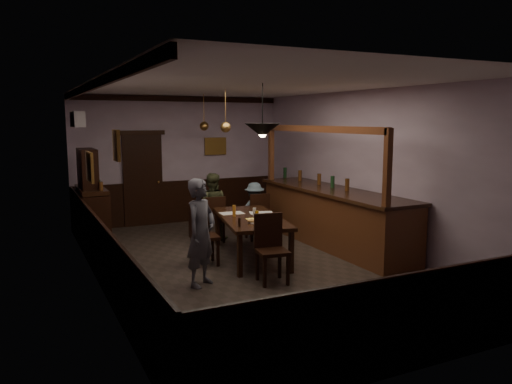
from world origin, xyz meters
TOP-DOWN VIEW (x-y plane):
  - room at (0.00, 0.00)m, footprint 5.01×8.01m
  - dining_table at (0.16, 0.35)m, footprint 1.43×2.36m
  - chair_far_left at (-0.02, 1.69)m, footprint 0.44×0.44m
  - chair_far_right at (0.86, 1.50)m, footprint 0.46×0.46m
  - chair_near at (-0.12, -0.94)m, footprint 0.51×0.51m
  - chair_side at (-0.80, 0.34)m, footprint 0.49×0.49m
  - person_standing at (-1.13, -0.66)m, footprint 0.70×0.66m
  - person_seated_left at (0.03, 1.96)m, footprint 0.83×0.78m
  - person_seated_right at (0.91, 1.78)m, footprint 0.80×0.54m
  - newspaper_left at (-0.02, 0.78)m, footprint 0.44×0.33m
  - newspaper_right at (0.47, 0.57)m, footprint 0.49×0.41m
  - napkin at (0.07, 0.16)m, footprint 0.18×0.18m
  - saucer at (0.34, -0.25)m, footprint 0.15×0.15m
  - coffee_cup at (0.35, -0.29)m, footprint 0.09×0.09m
  - pastry_plate at (0.01, -0.19)m, footprint 0.22×0.22m
  - pastry_ring_a at (-0.06, -0.14)m, footprint 0.13×0.13m
  - pastry_ring_b at (0.01, -0.19)m, footprint 0.13×0.13m
  - soda_can at (0.22, 0.23)m, footprint 0.07×0.07m
  - beer_glass at (-0.10, 0.50)m, footprint 0.06×0.06m
  - water_glass at (0.23, 0.35)m, footprint 0.06×0.06m
  - pepper_mill at (-0.36, -0.32)m, footprint 0.04×0.04m
  - sideboard at (-2.21, 2.80)m, footprint 0.51×1.42m
  - bar_counter at (1.99, 0.49)m, footprint 0.97×4.15m
  - door_back at (-0.90, 3.95)m, footprint 0.90×0.06m
  - ac_unit at (-2.38, 2.90)m, footprint 0.20×0.85m
  - picture_left_small at (-2.46, -1.60)m, footprint 0.04×0.28m
  - picture_left_large at (-2.46, 0.80)m, footprint 0.04×0.62m
  - picture_back at (0.90, 3.96)m, footprint 0.55×0.04m
  - pendant_iron at (-0.01, -0.43)m, footprint 0.56×0.56m
  - pendant_brass_mid at (0.10, 1.34)m, footprint 0.20×0.20m
  - pendant_brass_far at (0.30, 3.09)m, footprint 0.20×0.20m

SIDE VIEW (x-z plane):
  - chair_far_left at x=-0.02m, z-range 0.04..0.99m
  - chair_far_right at x=0.86m, z-range 0.05..1.01m
  - chair_near at x=-0.12m, z-range 0.05..1.08m
  - chair_side at x=-0.80m, z-range 0.05..1.08m
  - person_seated_right at x=0.91m, z-range 0.00..1.15m
  - bar_counter at x=1.99m, z-range -0.57..1.76m
  - dining_table at x=0.16m, z-range 0.31..1.06m
  - person_seated_left at x=0.03m, z-range 0.00..1.37m
  - napkin at x=0.07m, z-range 0.75..0.75m
  - sideboard at x=-2.21m, z-range -0.19..1.69m
  - newspaper_left at x=-0.02m, z-range 0.75..0.76m
  - newspaper_right at x=0.47m, z-range 0.75..0.76m
  - saucer at x=0.34m, z-range 0.75..0.76m
  - pastry_plate at x=0.01m, z-range 0.75..0.76m
  - pastry_ring_a at x=-0.06m, z-range 0.77..0.81m
  - pastry_ring_b at x=0.01m, z-range 0.77..0.81m
  - coffee_cup at x=0.35m, z-range 0.76..0.84m
  - person_standing at x=-1.13m, z-range 0.00..1.60m
  - soda_can at x=0.22m, z-range 0.75..0.87m
  - pepper_mill at x=-0.36m, z-range 0.75..0.89m
  - water_glass at x=0.23m, z-range 0.75..0.90m
  - beer_glass at x=-0.10m, z-range 0.75..0.95m
  - door_back at x=-0.90m, z-range 0.00..2.10m
  - room at x=0.00m, z-range -0.01..3.01m
  - picture_left_large at x=-2.46m, z-range 1.46..1.94m
  - picture_back at x=0.90m, z-range 1.59..2.01m
  - picture_left_small at x=-2.46m, z-range 1.97..2.33m
  - pendant_iron at x=-0.01m, z-range 1.86..2.69m
  - pendant_brass_mid at x=0.10m, z-range 1.89..2.70m
  - pendant_brass_far at x=0.30m, z-range 1.89..2.70m
  - ac_unit at x=-2.38m, z-range 2.30..2.60m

